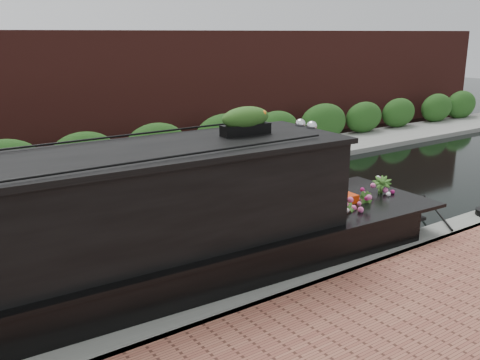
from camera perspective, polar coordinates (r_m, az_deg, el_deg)
ground at (r=10.94m, az=-6.34°, el=-5.71°), size 80.00×80.00×0.00m
near_bank_coping at (r=8.45m, az=4.88°, el=-12.36°), size 40.00×0.60×0.50m
far_bank_path at (r=14.59m, az=-14.39°, el=-0.68°), size 40.00×2.40×0.34m
far_hedge at (r=15.40m, az=-15.61°, el=0.09°), size 40.00×1.10×2.80m
far_brick_wall at (r=17.34m, az=-18.00°, el=1.59°), size 40.00×1.00×8.00m
narrowboat at (r=7.86m, az=-18.19°, el=-8.15°), size 12.88×2.87×3.02m
rope_fender at (r=11.81m, az=15.39°, el=-3.58°), size 0.39×0.37×0.39m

